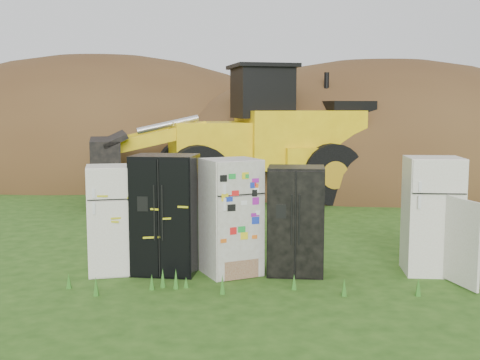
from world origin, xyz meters
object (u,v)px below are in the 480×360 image
object	(u,v)px
fridge_dark_mid	(296,220)
fridge_open_door	(432,215)
fridge_leftmost	(112,219)
fridge_sticker	(231,217)
wheel_loader	(229,133)
fridge_black_side	(165,214)

from	to	relation	value
fridge_dark_mid	fridge_open_door	distance (m)	2.10
fridge_leftmost	fridge_sticker	bearing A→B (deg)	-14.77
wheel_loader	fridge_black_side	bearing A→B (deg)	-109.99
fridge_dark_mid	wheel_loader	distance (m)	7.33
fridge_leftmost	wheel_loader	size ratio (longest dim) A/B	0.22
fridge_black_side	fridge_open_door	distance (m)	4.09
fridge_dark_mid	wheel_loader	xyz separation A→B (m)	(-1.17, 7.16, 1.01)
fridge_sticker	fridge_open_door	bearing A→B (deg)	-23.88
wheel_loader	fridge_leftmost	bearing A→B (deg)	-116.43
fridge_leftmost	fridge_dark_mid	world-z (taller)	fridge_leftmost
fridge_leftmost	wheel_loader	bearing A→B (deg)	64.22
fridge_black_side	fridge_open_door	size ratio (longest dim) A/B	1.02
fridge_open_door	fridge_leftmost	bearing A→B (deg)	-175.41
fridge_sticker	fridge_dark_mid	bearing A→B (deg)	-24.39
fridge_black_side	fridge_open_door	xyz separation A→B (m)	(4.09, -0.01, -0.02)
fridge_sticker	wheel_loader	world-z (taller)	wheel_loader
fridge_leftmost	fridge_sticker	xyz separation A→B (m)	(1.83, -0.06, 0.06)
fridge_black_side	fridge_sticker	size ratio (longest dim) A/B	1.03
fridge_black_side	wheel_loader	world-z (taller)	wheel_loader
fridge_sticker	fridge_black_side	bearing A→B (deg)	151.25
fridge_open_door	wheel_loader	world-z (taller)	wheel_loader
fridge_leftmost	wheel_loader	xyz separation A→B (m)	(1.65, 7.11, 1.00)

